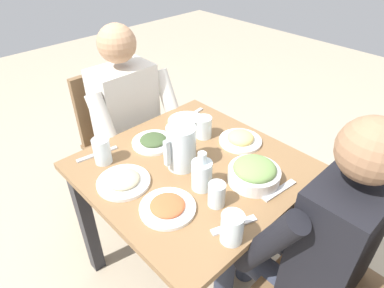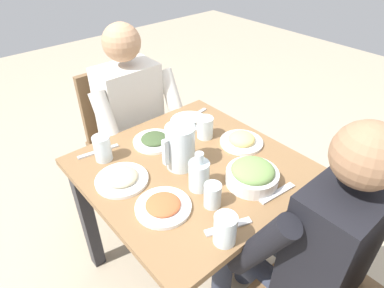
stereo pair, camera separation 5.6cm
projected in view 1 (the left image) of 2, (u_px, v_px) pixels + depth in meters
ground_plane at (192, 267)px, 1.81m from camera, size 8.00×8.00×0.00m
dining_table at (192, 188)px, 1.47m from camera, size 0.84×0.84×0.71m
chair_near at (119, 134)px, 1.99m from camera, size 0.40×0.40×0.87m
diner_near at (137, 127)px, 1.79m from camera, size 0.48×0.53×1.16m
diner_far at (308, 236)px, 1.19m from camera, size 0.48×0.53×1.16m
water_pitcher at (181, 147)px, 1.34m from camera, size 0.16×0.12×0.19m
salad_bowl at (254, 172)px, 1.29m from camera, size 0.21×0.21×0.09m
plate_fries at (240, 139)px, 1.53m from camera, size 0.20×0.20×0.05m
plate_beans at (123, 181)px, 1.30m from camera, size 0.21×0.21×0.04m
plate_yoghurt at (187, 120)px, 1.67m from camera, size 0.19×0.19×0.05m
plate_rice_curry at (168, 207)px, 1.18m from camera, size 0.20×0.20×0.04m
plate_dolmas at (153, 141)px, 1.52m from camera, size 0.20×0.20×0.04m
water_glass_by_pitcher at (204, 127)px, 1.55m from camera, size 0.08×0.08×0.10m
water_glass_far_left at (217, 194)px, 1.19m from camera, size 0.06×0.06×0.09m
water_glass_near_left at (102, 151)px, 1.39m from camera, size 0.07×0.07×0.11m
water_glass_far_right at (232, 228)px, 1.05m from camera, size 0.08×0.08×0.11m
oil_carafe at (202, 176)px, 1.26m from camera, size 0.08×0.08×0.16m
fork_near at (279, 190)px, 1.27m from camera, size 0.17×0.04×0.01m
knife_near at (191, 115)px, 1.73m from camera, size 0.19×0.04×0.01m
fork_far at (234, 225)px, 1.13m from camera, size 0.17×0.08×0.01m
knife_far at (97, 154)px, 1.45m from camera, size 0.19×0.05×0.01m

